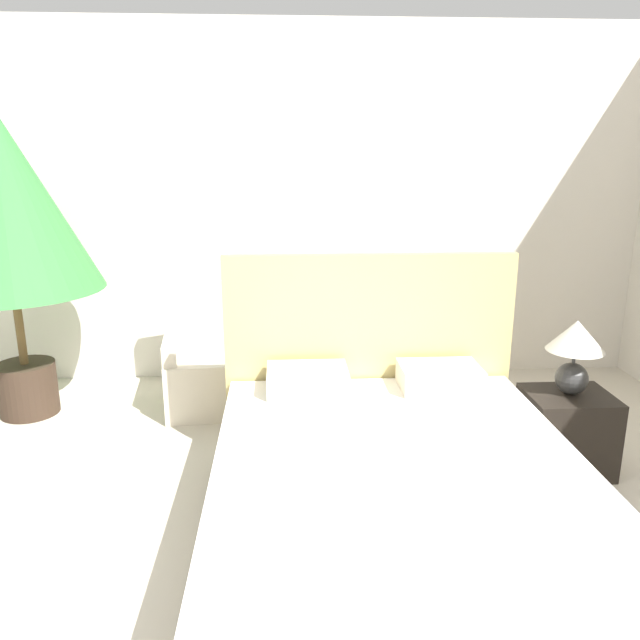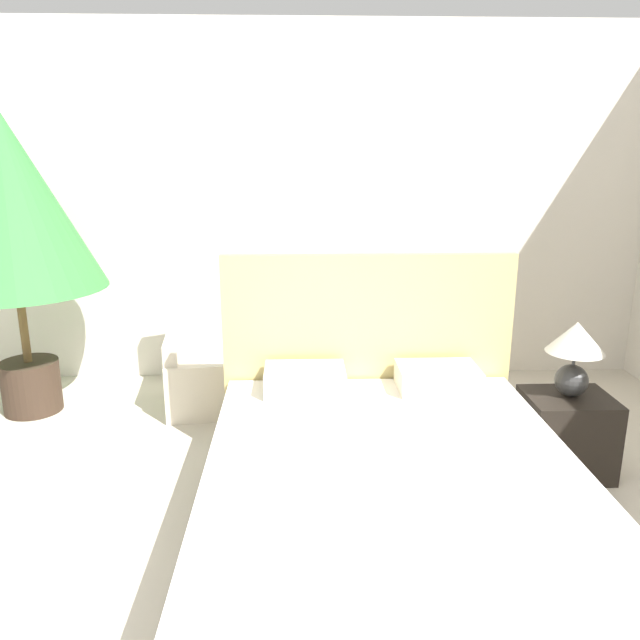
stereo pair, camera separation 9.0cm
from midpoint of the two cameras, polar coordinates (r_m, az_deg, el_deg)
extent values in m
cube|color=silver|center=(5.24, -0.56, 10.26)|extent=(10.00, 0.06, 2.90)
cube|color=brown|center=(3.12, 7.40, -19.07)|extent=(1.74, 2.18, 0.32)
cube|color=white|center=(2.97, 7.59, -14.74)|extent=(1.71, 2.13, 0.23)
cube|color=tan|center=(3.89, 5.01, -3.57)|extent=(1.77, 0.06, 1.31)
cube|color=silver|center=(3.66, -0.69, -5.47)|extent=(0.47, 0.32, 0.14)
cube|color=silver|center=(3.76, 11.38, -5.21)|extent=(0.47, 0.32, 0.14)
cube|color=beige|center=(4.87, -9.39, -5.33)|extent=(0.71, 0.75, 0.43)
cube|color=beige|center=(5.03, -9.57, 0.82)|extent=(0.64, 0.13, 0.49)
cube|color=beige|center=(4.79, -12.78, -2.21)|extent=(0.17, 0.62, 0.15)
cube|color=beige|center=(4.77, -6.29, -1.97)|extent=(0.17, 0.62, 0.15)
cube|color=beige|center=(4.85, 3.50, -5.22)|extent=(0.70, 0.74, 0.43)
cube|color=beige|center=(5.01, 3.58, 0.96)|extent=(0.64, 0.12, 0.49)
cube|color=beige|center=(4.76, 0.29, -1.92)|extent=(0.16, 0.62, 0.15)
cube|color=beige|center=(4.76, 6.81, -2.02)|extent=(0.16, 0.62, 0.15)
cylinder|color=#38281E|center=(5.17, -24.43, -5.52)|extent=(0.42, 0.42, 0.39)
cylinder|color=brown|center=(5.03, -25.02, -0.47)|extent=(0.06, 0.06, 0.55)
cone|color=#387F3D|center=(4.89, -26.24, 9.86)|extent=(1.25, 1.25, 1.26)
cube|color=black|center=(4.14, 22.13, -9.65)|extent=(0.50, 0.42, 0.49)
sphere|color=#333333|center=(4.02, 22.60, -5.13)|extent=(0.19, 0.19, 0.19)
cylinder|color=#333333|center=(3.98, 22.80, -3.28)|extent=(0.02, 0.02, 0.08)
cone|color=beige|center=(3.94, 23.00, -1.46)|extent=(0.34, 0.34, 0.18)
cylinder|color=gold|center=(4.86, -2.95, -5.07)|extent=(0.38, 0.38, 0.44)
camera|label=1|loc=(0.04, -89.40, 0.17)|focal=35.00mm
camera|label=2|loc=(0.04, 90.60, -0.17)|focal=35.00mm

